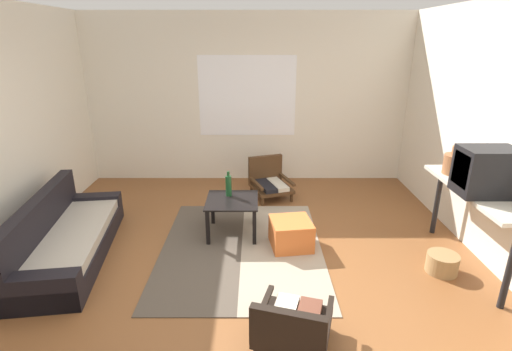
{
  "coord_description": "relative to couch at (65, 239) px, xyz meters",
  "views": [
    {
      "loc": [
        0.14,
        -3.31,
        2.29
      ],
      "look_at": [
        0.15,
        1.16,
        0.7
      ],
      "focal_mm": 27.07,
      "sensor_mm": 36.0,
      "label": 1
    }
  ],
  "objects": [
    {
      "name": "ground_plane",
      "position": [
        1.95,
        -0.44,
        -0.22
      ],
      "size": [
        7.8,
        7.8,
        0.0
      ],
      "primitive_type": "plane",
      "color": "brown"
    },
    {
      "name": "clay_vase",
      "position": [
        4.3,
        0.31,
        0.78
      ],
      "size": [
        0.26,
        0.26,
        0.31
      ],
      "color": "#935B38",
      "rests_on": "console_shelf"
    },
    {
      "name": "wicker_basket",
      "position": [
        4.02,
        -0.3,
        -0.12
      ],
      "size": [
        0.32,
        0.32,
        0.2
      ],
      "primitive_type": "cylinder",
      "color": "#9E7A4C",
      "rests_on": "ground"
    },
    {
      "name": "far_wall_with_window",
      "position": [
        1.95,
        2.62,
        1.13
      ],
      "size": [
        5.6,
        0.13,
        2.7
      ],
      "color": "silver",
      "rests_on": "ground"
    },
    {
      "name": "couch",
      "position": [
        0.0,
        0.0,
        0.0
      ],
      "size": [
        0.97,
        2.08,
        0.7
      ],
      "color": "black",
      "rests_on": "ground"
    },
    {
      "name": "armchair_by_window",
      "position": [
        2.29,
        1.78,
        0.03
      ],
      "size": [
        0.7,
        0.73,
        0.59
      ],
      "color": "#472D19",
      "rests_on": "ground"
    },
    {
      "name": "coffee_table",
      "position": [
        1.8,
        0.54,
        0.16
      ],
      "size": [
        0.62,
        0.62,
        0.46
      ],
      "color": "black",
      "rests_on": "ground"
    },
    {
      "name": "area_rug",
      "position": [
        1.93,
        0.17,
        -0.21
      ],
      "size": [
        1.83,
        2.36,
        0.01
      ],
      "color": "#4C4238",
      "rests_on": "ground"
    },
    {
      "name": "ottoman_orange",
      "position": [
        2.5,
        0.22,
        -0.05
      ],
      "size": [
        0.51,
        0.51,
        0.33
      ],
      "primitive_type": "cube",
      "rotation": [
        0.0,
        0.0,
        0.14
      ],
      "color": "#D1662D",
      "rests_on": "ground"
    },
    {
      "name": "console_shelf",
      "position": [
        4.3,
        -0.15,
        0.55
      ],
      "size": [
        0.39,
        1.55,
        0.87
      ],
      "color": "beige",
      "rests_on": "ground"
    },
    {
      "name": "crt_television",
      "position": [
        4.3,
        -0.29,
        0.88
      ],
      "size": [
        0.54,
        0.37,
        0.46
      ],
      "color": "black",
      "rests_on": "console_shelf"
    },
    {
      "name": "armchair_striped_foreground",
      "position": [
        2.37,
        -1.38,
        0.03
      ],
      "size": [
        0.69,
        0.72,
        0.52
      ],
      "color": "black",
      "rests_on": "ground"
    },
    {
      "name": "glass_bottle",
      "position": [
        1.76,
        0.67,
        0.37
      ],
      "size": [
        0.07,
        0.07,
        0.31
      ],
      "color": "#194723",
      "rests_on": "coffee_table"
    }
  ]
}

